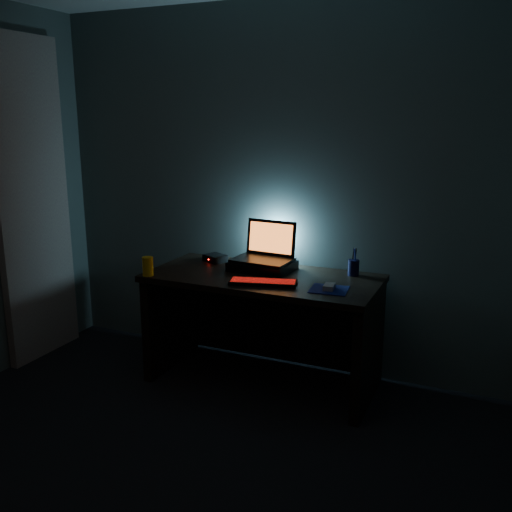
{
  "coord_description": "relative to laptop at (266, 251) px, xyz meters",
  "views": [
    {
      "loc": [
        1.39,
        -1.65,
        1.76
      ],
      "look_at": [
        -0.03,
        1.57,
        0.89
      ],
      "focal_mm": 40.0,
      "sensor_mm": 36.0,
      "label": 1
    }
  ],
  "objects": [
    {
      "name": "curtain",
      "position": [
        -1.66,
        -0.37,
        0.28
      ],
      "size": [
        0.06,
        0.65,
        2.3
      ],
      "primitive_type": "cube",
      "color": "#B5AE90",
      "rests_on": "ground"
    },
    {
      "name": "pen_cup",
      "position": [
        0.59,
        0.07,
        -0.07
      ],
      "size": [
        0.07,
        0.07,
        0.1
      ],
      "primitive_type": "cylinder",
      "rotation": [
        0.0,
        0.0,
        -0.0
      ],
      "color": "black",
      "rests_on": "desk"
    },
    {
      "name": "mousepad",
      "position": [
        0.53,
        -0.3,
        -0.12
      ],
      "size": [
        0.24,
        0.22,
        0.0
      ],
      "primitive_type": "cube",
      "rotation": [
        0.0,
        0.0,
        0.1
      ],
      "color": "navy",
      "rests_on": "desk"
    },
    {
      "name": "riser",
      "position": [
        -0.0,
        -0.05,
        -0.09
      ],
      "size": [
        0.42,
        0.33,
        0.06
      ],
      "primitive_type": "cube",
      "rotation": [
        0.0,
        0.0,
        -0.07
      ],
      "color": "black",
      "rests_on": "desk"
    },
    {
      "name": "router",
      "position": [
        -0.4,
        0.03,
        -0.1
      ],
      "size": [
        0.18,
        0.17,
        0.05
      ],
      "rotation": [
        0.0,
        0.0,
        -0.42
      ],
      "color": "black",
      "rests_on": "desk"
    },
    {
      "name": "keyboard",
      "position": [
        0.13,
        -0.35,
        -0.11
      ],
      "size": [
        0.43,
        0.23,
        0.03
      ],
      "rotation": [
        0.0,
        0.0,
        0.25
      ],
      "color": "black",
      "rests_on": "desk"
    },
    {
      "name": "juice_glass",
      "position": [
        -0.63,
        -0.47,
        -0.06
      ],
      "size": [
        0.09,
        0.09,
        0.12
      ],
      "primitive_type": "cylinder",
      "rotation": [
        0.0,
        0.0,
        0.35
      ],
      "color": "#E8A70C",
      "rests_on": "desk"
    },
    {
      "name": "desk",
      "position": [
        0.05,
        -0.12,
        -0.38
      ],
      "size": [
        1.5,
        0.7,
        0.75
      ],
      "color": "black",
      "rests_on": "ground"
    },
    {
      "name": "room",
      "position": [
        0.05,
        -1.79,
        0.38
      ],
      "size": [
        3.5,
        4.0,
        2.5
      ],
      "color": "black",
      "rests_on": "ground"
    },
    {
      "name": "laptop",
      "position": [
        0.0,
        0.0,
        0.0
      ],
      "size": [
        0.4,
        0.31,
        0.26
      ],
      "rotation": [
        0.0,
        0.0,
        -0.07
      ],
      "color": "black",
      "rests_on": "riser"
    },
    {
      "name": "mouse",
      "position": [
        0.53,
        -0.3,
        -0.1
      ],
      "size": [
        0.07,
        0.1,
        0.03
      ],
      "primitive_type": "cube",
      "rotation": [
        0.0,
        0.0,
        0.1
      ],
      "color": "gray",
      "rests_on": "mousepad"
    }
  ]
}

